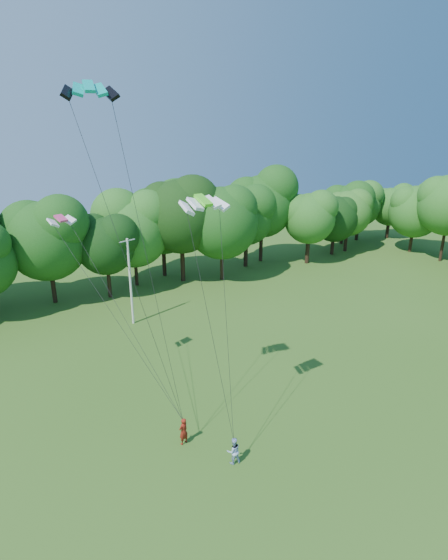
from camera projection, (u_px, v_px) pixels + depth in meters
ground at (362, 527)px, 20.51m from camera, size 160.00×160.00×0.00m
utility_pole at (130, 281)px, 40.21m from camera, size 1.61×0.56×8.30m
kite_flyer_left at (183, 431)px, 25.63m from camera, size 0.73×0.59×1.74m
kite_flyer_right at (234, 451)px, 24.17m from camera, size 0.89×0.76×1.62m
kite_teal at (89, 86)px, 19.72m from camera, size 2.52×1.38×0.64m
kite_green at (203, 200)px, 21.65m from camera, size 2.52×1.29×0.53m
kite_pink at (61, 218)px, 27.17m from camera, size 1.82×1.28×0.39m
tree_back_center at (181, 211)px, 50.13m from camera, size 9.42×9.42×13.70m
tree_back_east at (349, 207)px, 63.28m from camera, size 7.22×7.22×10.50m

